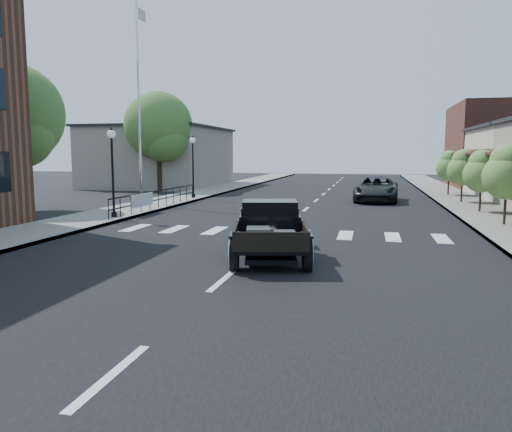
# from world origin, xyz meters

# --- Properties ---
(ground) EXTENTS (120.00, 120.00, 0.00)m
(ground) POSITION_xyz_m (0.00, 0.00, 0.00)
(ground) COLOR black
(ground) RESTS_ON ground
(road) EXTENTS (14.00, 80.00, 0.02)m
(road) POSITION_xyz_m (0.00, 15.00, 0.01)
(road) COLOR black
(road) RESTS_ON ground
(road_markings) EXTENTS (12.00, 60.00, 0.06)m
(road_markings) POSITION_xyz_m (0.00, 10.00, 0.00)
(road_markings) COLOR silver
(road_markings) RESTS_ON ground
(sidewalk_left) EXTENTS (3.00, 80.00, 0.15)m
(sidewalk_left) POSITION_xyz_m (-8.50, 15.00, 0.07)
(sidewalk_left) COLOR gray
(sidewalk_left) RESTS_ON ground
(sidewalk_right) EXTENTS (3.00, 80.00, 0.15)m
(sidewalk_right) POSITION_xyz_m (8.50, 15.00, 0.07)
(sidewalk_right) COLOR gray
(sidewalk_right) RESTS_ON ground
(low_building_left) EXTENTS (10.00, 12.00, 5.00)m
(low_building_left) POSITION_xyz_m (-15.00, 28.00, 2.50)
(low_building_left) COLOR gray
(low_building_left) RESTS_ON ground
(railing) EXTENTS (0.08, 10.00, 1.00)m
(railing) POSITION_xyz_m (-7.30, 10.00, 0.65)
(railing) COLOR black
(railing) RESTS_ON sidewalk_left
(banner) EXTENTS (0.04, 2.20, 0.60)m
(banner) POSITION_xyz_m (-7.22, 8.00, 0.45)
(banner) COLOR silver
(banner) RESTS_ON sidewalk_left
(lamp_post_b) EXTENTS (0.36, 0.36, 3.85)m
(lamp_post_b) POSITION_xyz_m (-7.60, 6.00, 2.07)
(lamp_post_b) COLOR black
(lamp_post_b) RESTS_ON sidewalk_left
(lamp_post_c) EXTENTS (0.36, 0.36, 3.85)m
(lamp_post_c) POSITION_xyz_m (-7.60, 16.00, 2.07)
(lamp_post_c) COLOR black
(lamp_post_c) RESTS_ON sidewalk_left
(flagpole) EXTENTS (0.12, 0.12, 10.91)m
(flagpole) POSITION_xyz_m (-9.20, 12.00, 5.61)
(flagpole) COLOR silver
(flagpole) RESTS_ON sidewalk_left
(big_tree_near) EXTENTS (4.95, 4.95, 7.27)m
(big_tree_near) POSITION_xyz_m (-14.00, 8.00, 3.64)
(big_tree_near) COLOR #42672C
(big_tree_near) RESTS_ON ground
(big_tree_far) EXTENTS (5.13, 5.13, 7.54)m
(big_tree_far) POSITION_xyz_m (-12.50, 22.00, 3.77)
(big_tree_far) COLOR #42672C
(big_tree_far) RESTS_ON ground
(small_tree_b) EXTENTS (1.79, 1.79, 2.99)m
(small_tree_b) POSITION_xyz_m (8.30, 7.24, 1.64)
(small_tree_b) COLOR #527B38
(small_tree_b) RESTS_ON sidewalk_right
(small_tree_c) EXTENTS (1.69, 1.69, 2.81)m
(small_tree_c) POSITION_xyz_m (8.30, 11.73, 1.55)
(small_tree_c) COLOR #527B38
(small_tree_c) RESTS_ON sidewalk_right
(small_tree_d) EXTENTS (1.71, 1.71, 2.86)m
(small_tree_d) POSITION_xyz_m (8.30, 16.69, 1.58)
(small_tree_d) COLOR #527B38
(small_tree_d) RESTS_ON sidewalk_right
(small_tree_e) EXTENTS (1.70, 1.70, 2.84)m
(small_tree_e) POSITION_xyz_m (8.30, 21.72, 1.57)
(small_tree_e) COLOR #527B38
(small_tree_e) RESTS_ON sidewalk_right
(hotrod_pickup) EXTENTS (3.10, 5.00, 1.61)m
(hotrod_pickup) POSITION_xyz_m (0.53, -0.24, 0.81)
(hotrod_pickup) COLOR black
(hotrod_pickup) RESTS_ON ground
(second_car) EXTENTS (2.76, 5.47, 1.48)m
(second_car) POSITION_xyz_m (3.59, 17.23, 0.74)
(second_car) COLOR black
(second_car) RESTS_ON ground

